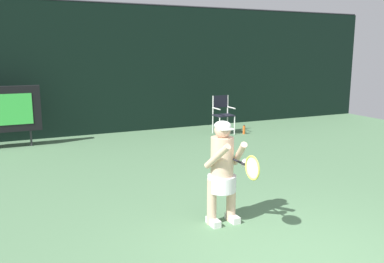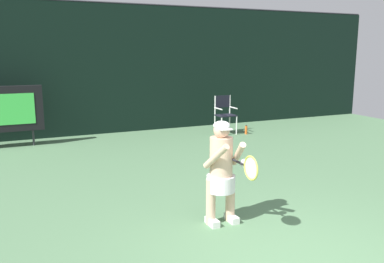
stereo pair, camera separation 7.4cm
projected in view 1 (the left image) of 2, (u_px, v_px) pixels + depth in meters
name	position (u px, v px, depth m)	size (l,w,h in m)	color
backdrop_screen	(113.00, 70.00, 11.59)	(18.00, 0.12, 3.66)	black
umpire_chair	(223.00, 112.00, 11.66)	(0.52, 0.44, 1.08)	white
water_bottle	(244.00, 130.00, 11.67)	(0.07, 0.07, 0.27)	orange
tennis_player	(222.00, 169.00, 5.51)	(0.52, 0.59, 1.41)	white
tennis_racket	(251.00, 167.00, 5.05)	(0.03, 0.60, 0.31)	black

